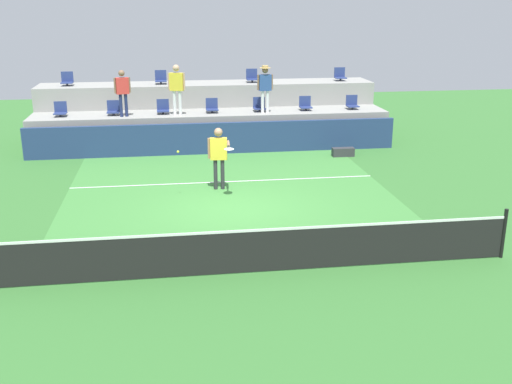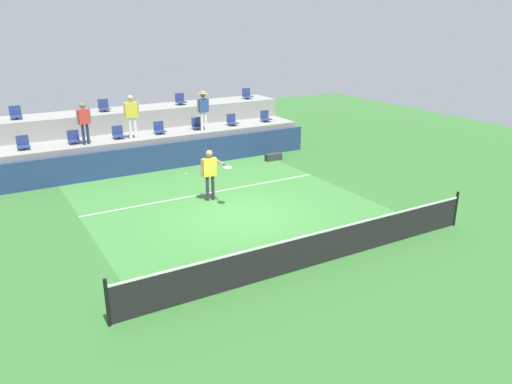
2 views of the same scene
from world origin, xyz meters
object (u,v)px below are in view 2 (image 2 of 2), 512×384
(stadium_chair_upper_left, at_px, (104,106))
(equipment_bag, at_px, (273,157))
(stadium_chair_lower_far_left, at_px, (23,144))
(tennis_ball, at_px, (186,174))
(stadium_chair_lower_mid_left, at_px, (118,133))
(spectator_with_hat, at_px, (203,107))
(stadium_chair_lower_left, at_px, (74,138))
(tennis_player, at_px, (210,170))
(spectator_in_grey, at_px, (84,120))
(stadium_chair_lower_mid_right, at_px, (197,125))
(stadium_chair_upper_far_right, at_px, (247,94))
(stadium_chair_lower_far_right, at_px, (265,117))
(stadium_chair_upper_right, at_px, (180,100))
(stadium_chair_upper_far_left, at_px, (16,114))
(stadium_chair_lower_center, at_px, (159,129))
(stadium_chair_lower_right, at_px, (232,121))
(spectator_leaning_on_rail, at_px, (132,112))

(stadium_chair_upper_left, relative_size, equipment_bag, 0.68)
(stadium_chair_lower_far_left, distance_m, tennis_ball, 7.39)
(stadium_chair_lower_mid_left, height_order, spectator_with_hat, spectator_with_hat)
(stadium_chair_lower_left, height_order, stadium_chair_lower_mid_left, same)
(tennis_player, relative_size, spectator_in_grey, 1.09)
(stadium_chair_lower_far_left, bearing_deg, stadium_chair_lower_left, 0.00)
(stadium_chair_lower_mid_right, relative_size, spectator_in_grey, 0.32)
(spectator_with_hat, bearing_deg, stadium_chair_upper_far_right, 32.61)
(stadium_chair_lower_far_right, bearing_deg, spectator_in_grey, -177.40)
(stadium_chair_upper_right, distance_m, spectator_with_hat, 2.19)
(spectator_in_grey, bearing_deg, stadium_chair_upper_far_right, 14.46)
(stadium_chair_lower_far_left, xyz_separation_m, stadium_chair_upper_far_left, (0.05, 1.80, 0.85))
(stadium_chair_lower_mid_left, distance_m, spectator_with_hat, 3.80)
(stadium_chair_lower_center, xyz_separation_m, stadium_chair_upper_far_right, (5.32, 1.80, 0.85))
(spectator_with_hat, relative_size, tennis_ball, 25.23)
(stadium_chair_upper_right, height_order, spectator_in_grey, spectator_in_grey)
(spectator_in_grey, bearing_deg, tennis_player, -60.64)
(stadium_chair_lower_center, xyz_separation_m, tennis_ball, (-1.38, -6.22, -0.16))
(stadium_chair_lower_right, bearing_deg, stadium_chair_lower_center, 180.00)
(spectator_in_grey, bearing_deg, spectator_leaning_on_rail, 0.00)
(stadium_chair_upper_left, relative_size, spectator_in_grey, 0.32)
(stadium_chair_upper_far_left, distance_m, spectator_leaning_on_rail, 4.62)
(spectator_leaning_on_rail, bearing_deg, stadium_chair_lower_mid_left, 143.41)
(stadium_chair_lower_mid_right, distance_m, tennis_ball, 6.97)
(stadium_chair_lower_right, bearing_deg, stadium_chair_lower_mid_right, 180.00)
(stadium_chair_lower_mid_left, relative_size, stadium_chair_upper_far_left, 1.00)
(stadium_chair_lower_mid_left, xyz_separation_m, stadium_chair_lower_mid_right, (3.54, 0.00, 0.00))
(stadium_chair_lower_mid_left, height_order, tennis_player, tennis_player)
(stadium_chair_lower_right, distance_m, tennis_ball, 7.91)
(stadium_chair_upper_far_right, height_order, tennis_player, stadium_chair_upper_far_right)
(stadium_chair_lower_far_right, bearing_deg, stadium_chair_lower_right, 180.00)
(spectator_with_hat, bearing_deg, spectator_in_grey, 180.00)
(stadium_chair_lower_left, xyz_separation_m, tennis_player, (3.31, -5.56, -0.36))
(stadium_chair_lower_left, bearing_deg, tennis_ball, -70.88)
(equipment_bag, bearing_deg, stadium_chair_lower_far_left, 166.85)
(stadium_chair_upper_far_left, xyz_separation_m, spectator_in_grey, (2.19, -2.18, -0.09))
(stadium_chair_lower_far_left, height_order, tennis_player, tennis_player)
(stadium_chair_upper_left, bearing_deg, spectator_in_grey, -121.17)
(stadium_chair_lower_center, relative_size, equipment_bag, 0.68)
(stadium_chair_lower_far_right, bearing_deg, stadium_chair_upper_far_left, 170.41)
(stadium_chair_lower_left, bearing_deg, stadium_chair_lower_mid_right, 0.00)
(stadium_chair_lower_left, relative_size, stadium_chair_lower_far_right, 1.00)
(stadium_chair_lower_mid_right, relative_size, stadium_chair_upper_far_left, 1.00)
(spectator_in_grey, height_order, equipment_bag, spectator_in_grey)
(stadium_chair_upper_far_left, distance_m, stadium_chair_upper_left, 3.51)
(stadium_chair_lower_left, distance_m, stadium_chair_upper_right, 5.64)
(stadium_chair_lower_far_right, bearing_deg, stadium_chair_upper_right, 153.32)
(spectator_with_hat, height_order, equipment_bag, spectator_with_hat)
(stadium_chair_upper_far_right, bearing_deg, stadium_chair_lower_right, -135.24)
(tennis_player, height_order, spectator_in_grey, spectator_in_grey)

